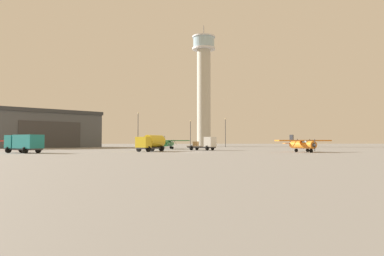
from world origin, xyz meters
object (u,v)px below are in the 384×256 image
(light_post_north, at_px, (190,131))
(control_tower, at_px, (204,83))
(airplane_red, at_px, (20,143))
(airplane_orange, at_px, (302,144))
(light_post_west, at_px, (225,130))
(truck_fuel_tanker_yellow, at_px, (151,142))
(truck_box_teal, at_px, (24,142))
(light_post_east, at_px, (138,127))
(truck_flatbed_white, at_px, (206,144))
(airplane_green, at_px, (168,143))

(light_post_north, bearing_deg, control_tower, 71.79)
(control_tower, distance_m, airplane_red, 70.99)
(airplane_orange, xyz_separation_m, light_post_west, (-4.56, 51.43, 3.94))
(truck_fuel_tanker_yellow, relative_size, light_post_north, 0.74)
(truck_fuel_tanker_yellow, bearing_deg, light_post_west, -169.05)
(truck_box_teal, xyz_separation_m, truck_fuel_tanker_yellow, (19.57, 7.03, 0.00))
(airplane_red, bearing_deg, airplane_orange, 7.44)
(truck_fuel_tanker_yellow, distance_m, light_post_west, 50.57)
(control_tower, height_order, light_post_west, control_tower)
(light_post_east, bearing_deg, light_post_west, 10.30)
(airplane_orange, bearing_deg, light_post_east, -159.01)
(truck_box_teal, relative_size, truck_flatbed_white, 1.11)
(truck_box_teal, xyz_separation_m, light_post_north, (29.99, 53.96, 3.33))
(control_tower, height_order, airplane_orange, control_tower)
(light_post_north, bearing_deg, light_post_east, -159.27)
(airplane_green, distance_m, light_post_west, 30.37)
(airplane_red, relative_size, truck_fuel_tanker_yellow, 1.52)
(control_tower, distance_m, light_post_east, 37.09)
(airplane_orange, xyz_separation_m, light_post_east, (-30.90, 46.64, 4.57))
(truck_box_teal, height_order, light_post_east, light_post_east)
(truck_fuel_tanker_yellow, distance_m, truck_flatbed_white, 13.17)
(truck_fuel_tanker_yellow, distance_m, light_post_north, 48.19)
(airplane_red, relative_size, light_post_east, 0.91)
(control_tower, bearing_deg, light_post_north, -108.21)
(airplane_red, height_order, light_post_west, light_post_west)
(truck_fuel_tanker_yellow, xyz_separation_m, light_post_north, (10.42, 46.93, 3.33))
(truck_box_teal, xyz_separation_m, light_post_east, (14.36, 48.04, 4.31))
(airplane_orange, bearing_deg, truck_flatbed_white, -144.12)
(truck_box_teal, bearing_deg, airplane_orange, -143.68)
(airplane_red, bearing_deg, truck_box_teal, -39.55)
(light_post_west, bearing_deg, airplane_red, -148.56)
(control_tower, distance_m, truck_flatbed_white, 62.26)
(control_tower, relative_size, light_post_north, 5.28)
(truck_flatbed_white, height_order, light_post_north, light_post_north)
(truck_box_teal, distance_m, truck_flatbed_white, 33.65)
(truck_fuel_tanker_yellow, xyz_separation_m, light_post_east, (-5.21, 41.01, 4.31))
(light_post_west, height_order, light_post_east, light_post_east)
(truck_box_teal, relative_size, light_post_north, 0.81)
(truck_fuel_tanker_yellow, bearing_deg, light_post_east, -137.04)
(airplane_orange, xyz_separation_m, truck_fuel_tanker_yellow, (-25.69, 5.63, 0.26))
(truck_flatbed_white, xyz_separation_m, light_post_north, (-0.26, 39.24, 3.69))
(airplane_orange, bearing_deg, light_post_north, -176.33)
(airplane_orange, distance_m, truck_flatbed_white, 20.06)
(airplane_red, xyz_separation_m, light_post_west, (49.68, 30.37, 3.98))
(control_tower, height_order, airplane_green, control_tower)
(light_post_west, xyz_separation_m, light_post_north, (-10.71, 1.13, -0.35))
(truck_flatbed_white, relative_size, light_post_west, 0.67)
(light_post_west, relative_size, light_post_north, 1.08)
(airplane_orange, distance_m, airplane_red, 58.18)
(airplane_green, height_order, light_post_north, light_post_north)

